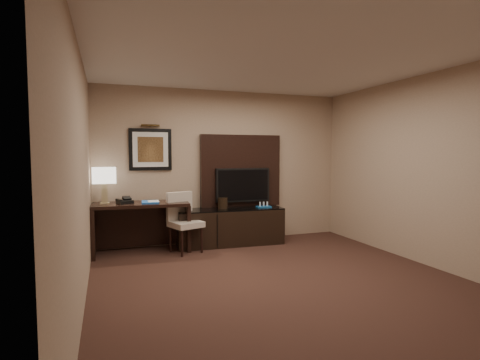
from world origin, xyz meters
name	(u,v)px	position (x,y,z in m)	size (l,w,h in m)	color
floor	(286,286)	(0.00, 0.00, -0.01)	(4.50, 5.00, 0.01)	#351D17
ceiling	(288,56)	(0.00, 0.00, 2.70)	(4.50, 5.00, 0.01)	silver
wall_back	(224,166)	(0.00, 2.50, 1.35)	(4.50, 0.01, 2.70)	tan
wall_left	(80,177)	(-2.25, 0.00, 1.35)	(0.01, 5.00, 2.70)	tan
wall_right	(433,170)	(2.25, 0.00, 1.35)	(0.01, 5.00, 2.70)	tan
desk	(141,228)	(-1.50, 2.15, 0.40)	(1.49, 0.64, 0.80)	black
credenza	(230,227)	(0.00, 2.15, 0.32)	(1.84, 0.51, 0.63)	black
tv_wall_panel	(241,171)	(0.30, 2.44, 1.27)	(1.50, 0.12, 1.30)	black
tv	(243,185)	(0.30, 2.34, 1.02)	(1.00, 0.08, 0.60)	black
artwork	(150,150)	(-1.30, 2.48, 1.65)	(0.70, 0.04, 0.70)	black
picture_light	(150,125)	(-1.30, 2.44, 2.05)	(0.04, 0.04, 0.30)	#3D2B13
desk_chair	(186,223)	(-0.83, 1.89, 0.47)	(0.45, 0.52, 0.94)	beige
table_lamp	(104,186)	(-2.04, 2.21, 1.08)	(0.34, 0.19, 0.56)	tan
desk_phone	(125,200)	(-1.74, 2.14, 0.85)	(0.21, 0.19, 0.11)	black
blue_folder	(150,202)	(-1.36, 2.10, 0.81)	(0.26, 0.35, 0.02)	blue
book	(148,195)	(-1.40, 2.12, 0.92)	(0.18, 0.02, 0.24)	#BBB793
ice_bucket	(223,203)	(-0.12, 2.19, 0.73)	(0.17, 0.17, 0.19)	black
minibar_tray	(264,205)	(0.61, 2.09, 0.68)	(0.25, 0.15, 0.09)	#175795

